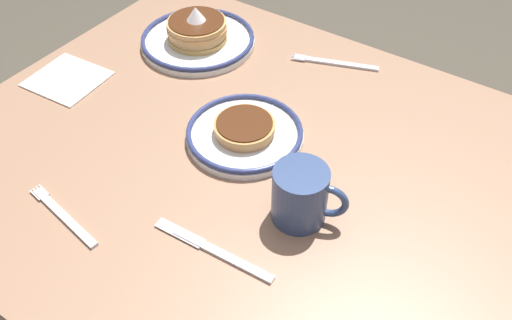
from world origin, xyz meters
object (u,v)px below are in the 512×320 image
Objects in this scene: paper_napkin at (68,79)px; fork_near at (334,63)px; plate_center_pancakes at (245,132)px; coffee_mug at (301,195)px; fork_far at (63,216)px; butter_knife at (213,250)px; plate_near_main at (198,36)px.

paper_napkin is 0.59m from fork_near.
fork_near is (-0.03, -0.32, -0.01)m from plate_center_pancakes.
coffee_mug reaches higher than paper_napkin.
butter_knife is at bearing -161.13° from fork_far.
plate_near_main is 1.47× the size of fork_far.
paper_napkin is at bearing 39.91° from fork_near.
paper_napkin is 0.39m from fork_far.
plate_near_main is 1.18× the size of plate_center_pancakes.
coffee_mug reaches higher than butter_knife.
fork_near is at bearing -160.04° from plate_near_main.
fork_near is (0.16, -0.42, -0.05)m from coffee_mug.
coffee_mug is 0.65× the size of fork_near.
plate_center_pancakes is 0.32m from fork_near.
fork_near is at bearing -69.08° from coffee_mug.
fork_near is 0.67m from fork_far.
plate_near_main is 0.56m from coffee_mug.
coffee_mug is 0.69× the size of fork_far.
plate_near_main reaches higher than plate_center_pancakes.
coffee_mug is at bearing 150.53° from plate_center_pancakes.
plate_near_main is at bearing 19.96° from fork_near.
paper_napkin is at bearing 8.34° from plate_center_pancakes.
fork_far is 0.82× the size of butter_knife.
plate_center_pancakes is at bearing 143.43° from plate_near_main.
fork_far is 0.26m from butter_knife.
paper_napkin is 0.57m from butter_knife.
plate_center_pancakes is at bearing -29.47° from coffee_mug.
butter_knife is at bearing 130.61° from plate_near_main.
plate_center_pancakes is 0.22m from coffee_mug.
fork_far is at bearing 104.23° from plate_near_main.
fork_near is at bearing -94.55° from plate_center_pancakes.
fork_far is at bearing 34.49° from coffee_mug.
coffee_mug is at bearing 146.14° from plate_near_main.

